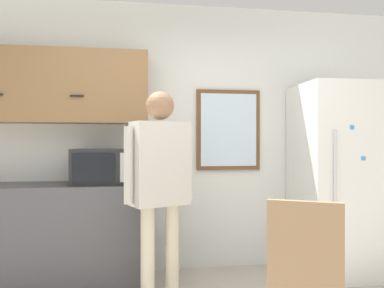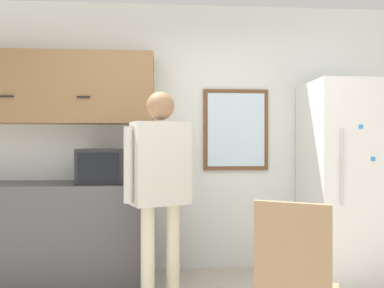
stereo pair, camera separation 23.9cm
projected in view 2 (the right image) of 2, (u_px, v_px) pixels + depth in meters
The scene contains 8 objects.
back_wall at pixel (178, 137), 3.85m from camera, with size 6.00×0.06×2.70m.
counter at pixel (47, 233), 3.45m from camera, with size 1.96×0.57×0.92m.
upper_cabinets at pixel (51, 88), 3.58m from camera, with size 1.96×0.33×0.68m.
microwave at pixel (107, 166), 3.47m from camera, with size 0.51×0.42×0.32m.
person at pixel (160, 174), 2.99m from camera, with size 0.56×0.37×1.70m.
refrigerator at pixel (343, 180), 3.57m from camera, with size 0.68×0.73×1.86m.
chair at pixel (295, 282), 2.04m from camera, with size 0.58×0.58×0.98m.
window at pixel (236, 130), 3.85m from camera, with size 0.67×0.05×0.83m.
Camera 2 is at (-0.12, -1.88, 1.29)m, focal length 35.00 mm.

